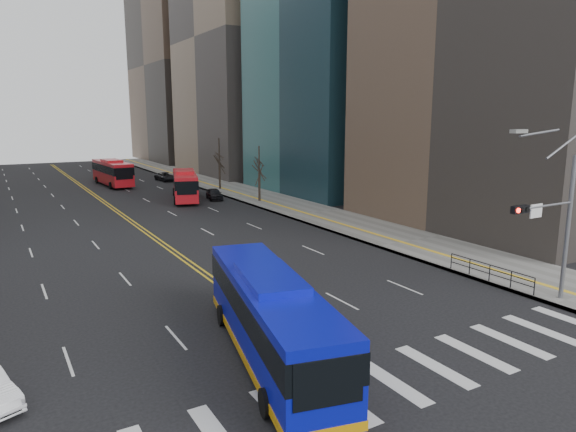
{
  "coord_description": "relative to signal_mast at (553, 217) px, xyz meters",
  "views": [
    {
      "loc": [
        -11.34,
        -13.68,
        9.99
      ],
      "look_at": [
        2.55,
        10.17,
        4.62
      ],
      "focal_mm": 32.0,
      "sensor_mm": 36.0,
      "label": 1
    }
  ],
  "objects": [
    {
      "name": "ground",
      "position": [
        -13.77,
        -2.0,
        -4.86
      ],
      "size": [
        220.0,
        220.0,
        0.0
      ],
      "primitive_type": "plane",
      "color": "black"
    },
    {
      "name": "sidewalk_right",
      "position": [
        3.73,
        43.0,
        -4.78
      ],
      "size": [
        7.0,
        130.0,
        0.15
      ],
      "primitive_type": "cube",
      "color": "slate",
      "rests_on": "ground"
    },
    {
      "name": "crosswalk",
      "position": [
        -13.77,
        -2.0,
        -4.85
      ],
      "size": [
        26.7,
        4.0,
        0.01
      ],
      "color": "silver",
      "rests_on": "ground"
    },
    {
      "name": "centerline",
      "position": [
        -13.77,
        53.0,
        -4.85
      ],
      "size": [
        0.55,
        100.0,
        0.01
      ],
      "color": "gold",
      "rests_on": "ground"
    },
    {
      "name": "office_towers",
      "position": [
        -13.64,
        66.51,
        19.07
      ],
      "size": [
        83.0,
        134.0,
        58.0
      ],
      "color": "#959598",
      "rests_on": "ground"
    },
    {
      "name": "signal_mast",
      "position": [
        0.0,
        0.0,
        0.0
      ],
      "size": [
        5.37,
        0.37,
        9.39
      ],
      "color": "gray",
      "rests_on": "ground"
    },
    {
      "name": "pedestrian_railing",
      "position": [
        0.53,
        4.0,
        -4.03
      ],
      "size": [
        0.06,
        6.06,
        1.02
      ],
      "color": "black",
      "rests_on": "sidewalk_right"
    },
    {
      "name": "street_trees",
      "position": [
        -20.94,
        32.55,
        0.02
      ],
      "size": [
        35.2,
        47.2,
        7.6
      ],
      "color": "black",
      "rests_on": "ground"
    },
    {
      "name": "blue_bus",
      "position": [
        -15.65,
        2.0,
        -2.92
      ],
      "size": [
        5.42,
        13.02,
        3.69
      ],
      "color": "#0B12B2",
      "rests_on": "ground"
    },
    {
      "name": "red_bus_near",
      "position": [
        -4.78,
        44.14,
        -2.85
      ],
      "size": [
        5.83,
        11.64,
        3.6
      ],
      "color": "red",
      "rests_on": "ground"
    },
    {
      "name": "red_bus_far",
      "position": [
        -9.63,
        62.13,
        -2.74
      ],
      "size": [
        3.58,
        12.25,
        3.81
      ],
      "color": "red",
      "rests_on": "ground"
    },
    {
      "name": "car_dark_mid",
      "position": [
        -1.71,
        42.4,
        -4.18
      ],
      "size": [
        2.33,
        4.22,
        1.36
      ],
      "primitive_type": "imported",
      "rotation": [
        0.0,
        0.0,
        -0.19
      ],
      "color": "black",
      "rests_on": "ground"
    },
    {
      "name": "car_dark_far",
      "position": [
        -1.27,
        63.45,
        -4.19
      ],
      "size": [
        2.75,
        5.01,
        1.33
      ],
      "primitive_type": "imported",
      "rotation": [
        0.0,
        0.0,
        0.12
      ],
      "color": "black",
      "rests_on": "ground"
    }
  ]
}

